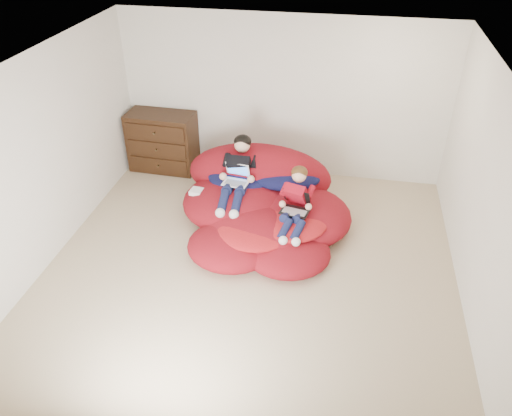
# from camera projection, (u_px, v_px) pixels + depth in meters

# --- Properties ---
(room_shell) EXTENTS (5.10, 5.10, 2.77)m
(room_shell) POSITION_uv_depth(u_px,v_px,m) (250.00, 252.00, 6.12)
(room_shell) COLOR tan
(room_shell) RESTS_ON ground
(dresser) EXTENTS (1.08, 0.61, 0.96)m
(dresser) POSITION_uv_depth(u_px,v_px,m) (163.00, 142.00, 8.09)
(dresser) COLOR black
(dresser) RESTS_ON ground
(beanbag_pile) EXTENTS (2.45, 2.39, 0.94)m
(beanbag_pile) POSITION_uv_depth(u_px,v_px,m) (263.00, 205.00, 6.91)
(beanbag_pile) COLOR maroon
(beanbag_pile) RESTS_ON ground
(cream_pillow) EXTENTS (0.43, 0.27, 0.27)m
(cream_pillow) POSITION_uv_depth(u_px,v_px,m) (243.00, 156.00, 7.37)
(cream_pillow) COLOR beige
(cream_pillow) RESTS_ON beanbag_pile
(older_boy) EXTENTS (0.33, 1.19, 0.72)m
(older_boy) POSITION_uv_depth(u_px,v_px,m) (238.00, 171.00, 6.88)
(older_boy) COLOR black
(older_boy) RESTS_ON beanbag_pile
(younger_boy) EXTENTS (0.37, 0.99, 0.64)m
(younger_boy) POSITION_uv_depth(u_px,v_px,m) (296.00, 200.00, 6.40)
(younger_boy) COLOR #AE0F20
(younger_boy) RESTS_ON beanbag_pile
(laptop_white) EXTENTS (0.37, 0.36, 0.24)m
(laptop_white) POSITION_uv_depth(u_px,v_px,m) (237.00, 177.00, 6.83)
(laptop_white) COLOR white
(laptop_white) RESTS_ON older_boy
(laptop_black) EXTENTS (0.40, 0.43, 0.24)m
(laptop_black) POSITION_uv_depth(u_px,v_px,m) (296.00, 205.00, 6.39)
(laptop_black) COLOR black
(laptop_black) RESTS_ON younger_boy
(power_adapter) EXTENTS (0.19, 0.19, 0.06)m
(power_adapter) POSITION_uv_depth(u_px,v_px,m) (197.00, 192.00, 6.92)
(power_adapter) COLOR white
(power_adapter) RESTS_ON beanbag_pile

